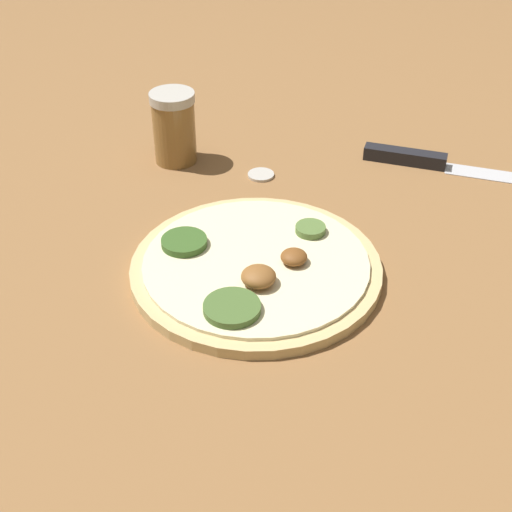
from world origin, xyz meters
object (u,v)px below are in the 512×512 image
pizza (255,267)px  spice_jar (174,127)px  knife (439,163)px  loose_cap (261,174)px

pizza → spice_jar: (0.24, 0.12, 0.04)m
knife → spice_jar: bearing=-165.8°
spice_jar → knife: bearing=-89.2°
knife → pizza: bearing=-118.9°
knife → loose_cap: (-0.04, 0.23, -0.00)m
pizza → knife: pizza is taller
pizza → spice_jar: 0.27m
spice_jar → loose_cap: 0.13m
knife → spice_jar: size_ratio=3.26×
pizza → loose_cap: bearing=2.2°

